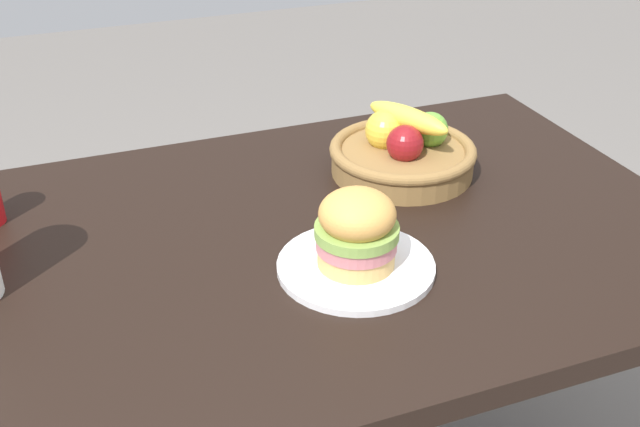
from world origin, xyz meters
TOP-DOWN VIEW (x-y plane):
  - dining_table at (0.00, 0.00)m, footprint 1.40×0.90m
  - plate at (0.04, -0.13)m, footprint 0.26×0.26m
  - sandwich at (0.04, -0.13)m, footprint 0.13×0.13m
  - fruit_basket at (0.27, 0.16)m, footprint 0.29×0.29m

SIDE VIEW (x-z plane):
  - dining_table at x=0.00m, z-range 0.27..1.02m
  - plate at x=0.04m, z-range 0.75..0.76m
  - fruit_basket at x=0.27m, z-range 0.73..0.86m
  - sandwich at x=0.04m, z-range 0.76..0.89m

